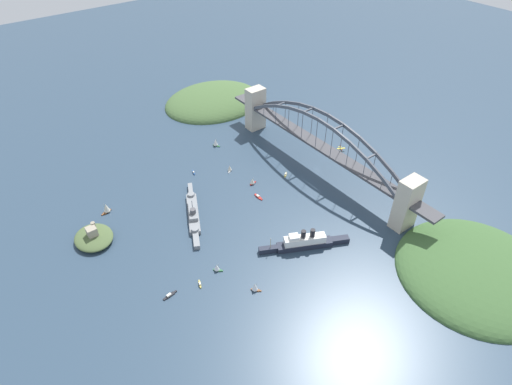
% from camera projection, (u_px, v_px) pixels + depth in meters
% --- Properties ---
extents(ground_plane, '(1400.00, 1400.00, 0.00)m').
position_uv_depth(ground_plane, '(317.00, 169.00, 443.83)').
color(ground_plane, '#2D4256').
extents(harbor_arch_bridge, '(275.39, 20.57, 62.66)m').
position_uv_depth(harbor_arch_bridge, '(320.00, 147.00, 426.45)').
color(harbor_arch_bridge, beige).
rests_on(harbor_arch_bridge, ground).
extents(headland_west_shore, '(123.68, 124.33, 27.78)m').
position_uv_depth(headland_west_shore, '(478.00, 274.00, 334.97)').
color(headland_west_shore, '#3D6033').
rests_on(headland_west_shore, ground).
extents(headland_east_shore, '(110.34, 131.23, 30.58)m').
position_uv_depth(headland_east_shore, '(215.00, 102.00, 560.04)').
color(headland_east_shore, '#476638').
rests_on(headland_east_shore, ground).
extents(ocean_liner, '(39.81, 71.68, 18.94)m').
position_uv_depth(ocean_liner, '(305.00, 242.00, 353.97)').
color(ocean_liner, '#1E2333').
rests_on(ocean_liner, ground).
extents(naval_cruiser, '(80.11, 43.08, 17.48)m').
position_uv_depth(naval_cruiser, '(193.00, 213.00, 385.62)').
color(naval_cruiser, gray).
rests_on(naval_cruiser, ground).
extents(fort_island_mid_harbor, '(36.12, 31.54, 15.53)m').
position_uv_depth(fort_island_mid_harbor, '(94.00, 237.00, 360.84)').
color(fort_island_mid_harbor, '#4C6038').
rests_on(fort_island_mid_harbor, ground).
extents(seaplane_taxiing_near_bridge, '(7.74, 8.95, 5.02)m').
position_uv_depth(seaplane_taxiing_near_bridge, '(341.00, 149.00, 469.49)').
color(seaplane_taxiing_near_bridge, '#B7B7B2').
rests_on(seaplane_taxiing_near_bridge, ground).
extents(small_boat_0, '(7.66, 3.79, 2.45)m').
position_uv_depth(small_boat_0, '(200.00, 284.00, 325.91)').
color(small_boat_0, gold).
rests_on(small_boat_0, ground).
extents(small_boat_1, '(11.16, 2.73, 1.96)m').
position_uv_depth(small_boat_1, '(258.00, 197.00, 407.68)').
color(small_boat_1, '#B2231E').
rests_on(small_boat_1, ground).
extents(small_boat_2, '(3.44, 12.07, 2.33)m').
position_uv_depth(small_boat_2, '(170.00, 295.00, 317.84)').
color(small_boat_2, black).
rests_on(small_boat_2, ground).
extents(small_boat_3, '(7.99, 3.30, 2.20)m').
position_uv_depth(small_boat_3, '(194.00, 172.00, 437.81)').
color(small_boat_3, '#234C8C').
rests_on(small_boat_3, ground).
extents(small_boat_4, '(7.07, 6.73, 8.05)m').
position_uv_depth(small_boat_4, '(217.00, 267.00, 335.17)').
color(small_boat_4, '#2D6B3D').
rests_on(small_boat_4, ground).
extents(small_boat_5, '(7.02, 10.40, 11.00)m').
position_uv_depth(small_boat_5, '(106.00, 208.00, 388.45)').
color(small_boat_5, brown).
rests_on(small_boat_5, ground).
extents(small_boat_6, '(6.20, 6.71, 7.65)m').
position_uv_depth(small_boat_6, '(230.00, 168.00, 439.17)').
color(small_boat_6, silver).
rests_on(small_boat_6, ground).
extents(small_boat_7, '(8.92, 6.70, 9.88)m').
position_uv_depth(small_boat_7, '(215.00, 142.00, 475.39)').
color(small_boat_7, '#2D6B3D').
rests_on(small_boat_7, ground).
extents(small_boat_8, '(7.57, 6.91, 8.89)m').
position_uv_depth(small_boat_8, '(255.00, 287.00, 319.87)').
color(small_boat_8, brown).
rests_on(small_boat_8, ground).
extents(small_boat_9, '(4.95, 7.99, 7.89)m').
position_uv_depth(small_boat_9, '(252.00, 181.00, 421.67)').
color(small_boat_9, '#B2231E').
rests_on(small_boat_9, ground).
extents(small_boat_10, '(6.10, 7.06, 2.20)m').
position_uv_depth(small_boat_10, '(286.00, 175.00, 434.94)').
color(small_boat_10, gold).
rests_on(small_boat_10, ground).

